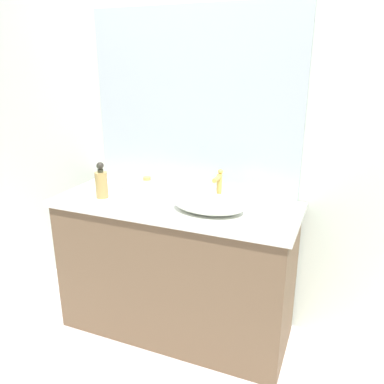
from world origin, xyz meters
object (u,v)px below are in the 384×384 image
at_px(sink_basin, 209,204).
at_px(lotion_bottle, 147,188).
at_px(candle_jar, 125,190).
at_px(soap_dispenser, 101,183).

distance_m(sink_basin, lotion_bottle, 0.40).
xyz_separation_m(sink_basin, lotion_bottle, (-0.40, 0.06, 0.02)).
xyz_separation_m(sink_basin, candle_jar, (-0.55, 0.07, -0.02)).
height_order(sink_basin, soap_dispenser, soap_dispenser).
relative_size(soap_dispenser, lotion_bottle, 1.65).
height_order(sink_basin, lotion_bottle, lotion_bottle).
bearing_deg(sink_basin, soap_dispenser, -177.22).
height_order(sink_basin, candle_jar, sink_basin).
distance_m(soap_dispenser, candle_jar, 0.15).
distance_m(sink_basin, soap_dispenser, 0.65).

